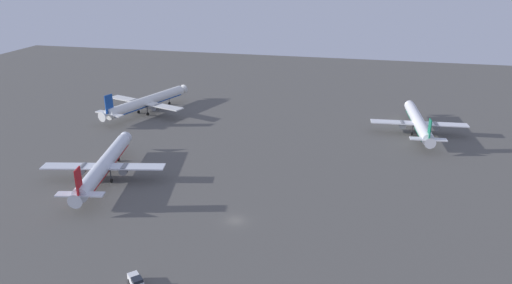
{
  "coord_description": "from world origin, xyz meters",
  "views": [
    {
      "loc": [
        26.92,
        -94.95,
        58.04
      ],
      "look_at": [
        -4.62,
        41.85,
        4.0
      ],
      "focal_mm": 33.19,
      "sensor_mm": 36.0,
      "label": 1
    }
  ],
  "objects_px": {
    "airplane_far_stand": "(419,123)",
    "airplane_terminal_side": "(146,102)",
    "airplane_mid_apron": "(104,165)",
    "cargo_loader": "(136,281)"
  },
  "relations": [
    {
      "from": "airplane_far_stand",
      "to": "airplane_terminal_side",
      "type": "bearing_deg",
      "value": 174.84
    },
    {
      "from": "airplane_mid_apron",
      "to": "cargo_loader",
      "type": "height_order",
      "value": "airplane_mid_apron"
    },
    {
      "from": "airplane_mid_apron",
      "to": "airplane_far_stand",
      "type": "xyz_separation_m",
      "value": [
        89.53,
        59.43,
        -0.1
      ]
    },
    {
      "from": "airplane_terminal_side",
      "to": "cargo_loader",
      "type": "height_order",
      "value": "airplane_terminal_side"
    },
    {
      "from": "airplane_far_stand",
      "to": "cargo_loader",
      "type": "height_order",
      "value": "airplane_far_stand"
    },
    {
      "from": "airplane_mid_apron",
      "to": "airplane_far_stand",
      "type": "relative_size",
      "value": 1.02
    },
    {
      "from": "airplane_mid_apron",
      "to": "cargo_loader",
      "type": "xyz_separation_m",
      "value": [
        29.9,
        -41.34,
        -3.11
      ]
    },
    {
      "from": "airplane_far_stand",
      "to": "cargo_loader",
      "type": "distance_m",
      "value": 117.13
    },
    {
      "from": "airplane_mid_apron",
      "to": "cargo_loader",
      "type": "relative_size",
      "value": 10.16
    },
    {
      "from": "airplane_terminal_side",
      "to": "cargo_loader",
      "type": "distance_m",
      "value": 111.62
    }
  ]
}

